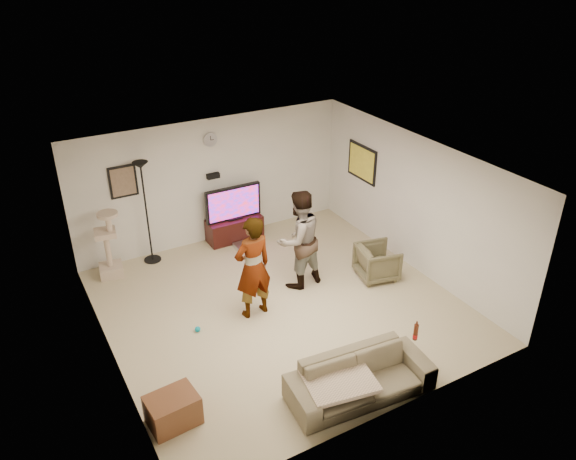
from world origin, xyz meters
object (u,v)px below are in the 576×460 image
sofa (360,378)px  beer_bottle (416,332)px  cat_tree (107,244)px  side_table (173,410)px  person_left (253,267)px  floor_lamp (147,213)px  armchair (377,262)px  tv (233,203)px  person_right (299,240)px  tv_stand (235,229)px

sofa → beer_bottle: (0.90, 0.00, 0.41)m
cat_tree → side_table: cat_tree is taller
side_table → cat_tree: bearing=87.3°
person_left → side_table: size_ratio=2.81×
floor_lamp → person_left: floor_lamp is taller
cat_tree → beer_bottle: 5.58m
floor_lamp → person_left: (0.94, -2.47, -0.12)m
sofa → armchair: armchair is taller
tv → side_table: bearing=-123.8°
beer_bottle → cat_tree: bearing=123.3°
cat_tree → person_left: 2.92m
sofa → beer_bottle: bearing=5.3°
cat_tree → person_right: person_right is taller
sofa → floor_lamp: bearing=111.0°
tv_stand → person_right: size_ratio=0.63×
person_left → cat_tree: bearing=-58.5°
cat_tree → sofa: size_ratio=0.65×
beer_bottle → person_right: bearing=95.1°
tv_stand → sofa: bearing=-94.4°
side_table → sofa: bearing=-17.9°
beer_bottle → side_table: (-3.24, 0.76, -0.49)m
tv_stand → cat_tree: size_ratio=0.88×
floor_lamp → sofa: size_ratio=1.01×
armchair → cat_tree: bearing=72.0°
floor_lamp → beer_bottle: (2.26, -4.81, -0.30)m
tv_stand → side_table: 4.87m
tv → sofa: tv is taller
floor_lamp → person_left: size_ratio=1.14×
person_right → armchair: bearing=152.0°
armchair → tv_stand: bearing=44.7°
floor_lamp → sofa: bearing=-74.3°
tv_stand → person_left: bearing=-107.6°
tv_stand → floor_lamp: 1.88m
floor_lamp → cat_tree: (-0.81, -0.15, -0.36)m
cat_tree → beer_bottle: size_ratio=5.08×
beer_bottle → tv_stand: bearing=96.3°
cat_tree → sofa: 5.15m
tv → armchair: bearing=-57.6°
person_left → sofa: person_left is taller
floor_lamp → side_table: (-0.99, -4.05, -0.79)m
tv_stand → floor_lamp: floor_lamp is taller
person_left → side_table: person_left is taller
side_table → tv_stand: bearing=56.2°
tv → cat_tree: cat_tree is taller
cat_tree → sofa: bearing=-65.2°
person_left → person_right: size_ratio=0.98×
person_right → tv_stand: bearing=-89.4°
side_table → beer_bottle: bearing=-13.1°
beer_bottle → tv: bearing=96.3°
armchair → side_table: size_ratio=1.10×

